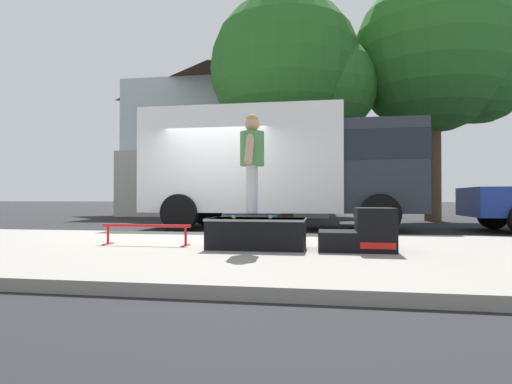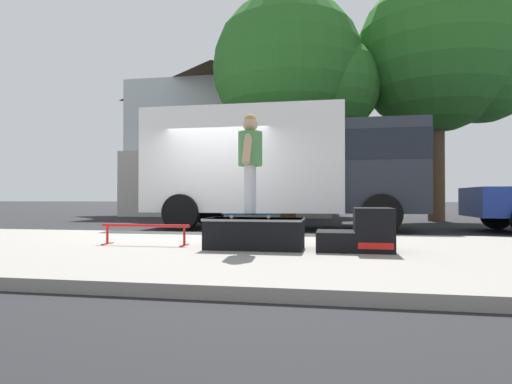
{
  "view_description": "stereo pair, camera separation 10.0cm",
  "coord_description": "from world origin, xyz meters",
  "views": [
    {
      "loc": [
        2.64,
        -8.78,
        0.82
      ],
      "look_at": [
        1.33,
        -1.05,
        0.92
      ],
      "focal_mm": 29.79,
      "sensor_mm": 36.0,
      "label": 1
    },
    {
      "loc": [
        2.73,
        -8.76,
        0.82
      ],
      "look_at": [
        1.33,
        -1.05,
        0.92
      ],
      "focal_mm": 29.79,
      "sensor_mm": 36.0,
      "label": 2
    }
  ],
  "objects": [
    {
      "name": "kicker_ramp",
      "position": [
        3.1,
        -3.03,
        0.35
      ],
      "size": [
        0.98,
        0.67,
        0.56
      ],
      "color": "black",
      "rests_on": "sidewalk_slab"
    },
    {
      "name": "skater_kid",
      "position": [
        1.61,
        -3.03,
        1.41
      ],
      "size": [
        0.33,
        0.7,
        1.37
      ],
      "color": "silver",
      "rests_on": "skateboard"
    },
    {
      "name": "street_tree_neighbour",
      "position": [
        6.58,
        6.81,
        5.65
      ],
      "size": [
        6.0,
        5.46,
        8.55
      ],
      "color": "brown",
      "rests_on": "ground"
    },
    {
      "name": "house_behind",
      "position": [
        -1.81,
        12.1,
        4.24
      ],
      "size": [
        9.54,
        8.23,
        8.4
      ],
      "color": "silver",
      "rests_on": "ground"
    },
    {
      "name": "ground_plane",
      "position": [
        0.0,
        0.0,
        0.0
      ],
      "size": [
        140.0,
        140.0,
        0.0
      ],
      "primitive_type": "plane",
      "color": "black"
    },
    {
      "name": "grind_rail",
      "position": [
        0.0,
        -2.89,
        0.35
      ],
      "size": [
        1.37,
        0.28,
        0.31
      ],
      "color": "red",
      "rests_on": "sidewalk_slab"
    },
    {
      "name": "sidewalk_slab",
      "position": [
        0.0,
        -3.0,
        0.06
      ],
      "size": [
        50.0,
        5.0,
        0.12
      ],
      "primitive_type": "cube",
      "color": "gray",
      "rests_on": "ground"
    },
    {
      "name": "skate_box",
      "position": [
        1.68,
        -3.03,
        0.34
      ],
      "size": [
        1.33,
        0.69,
        0.41
      ],
      "color": "black",
      "rests_on": "sidewalk_slab"
    },
    {
      "name": "street_tree_main",
      "position": [
        1.5,
        5.91,
        5.12
      ],
      "size": [
        5.73,
        5.21,
        7.88
      ],
      "color": "brown",
      "rests_on": "ground"
    },
    {
      "name": "skateboard",
      "position": [
        1.61,
        -3.03,
        0.59
      ],
      "size": [
        0.8,
        0.32,
        0.07
      ],
      "color": "navy",
      "rests_on": "skate_box"
    },
    {
      "name": "box_truck",
      "position": [
        1.47,
        2.2,
        1.7
      ],
      "size": [
        6.91,
        2.63,
        3.05
      ],
      "color": "white",
      "rests_on": "ground"
    }
  ]
}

